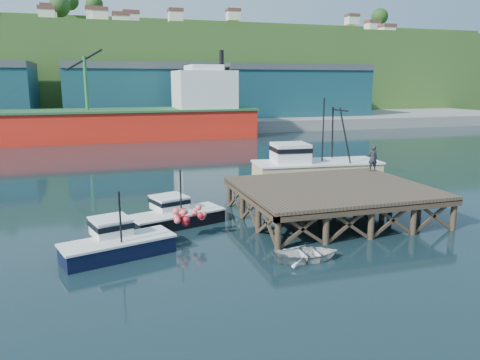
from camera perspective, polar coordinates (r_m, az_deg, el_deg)
name	(u,v)px	position (r m, az deg, el deg)	size (l,w,h in m)	color
ground	(253,224)	(29.69, 1.59, -5.41)	(300.00, 300.00, 0.00)	black
wharf	(333,189)	(31.19, 11.33, -1.10)	(12.00, 10.00, 2.62)	brown
far_quay	(141,121)	(97.56, -11.94, 7.06)	(160.00, 40.00, 2.00)	gray
warehouse_mid	(143,94)	(92.29, -11.78, 10.23)	(28.00, 16.00, 9.00)	#194554
warehouse_right	(288,93)	(99.86, 5.91, 10.52)	(30.00, 16.00, 9.00)	#194554
cargo_ship	(99,118)	(75.01, -16.84, 7.19)	(55.50, 10.00, 13.75)	red
hillside	(128,73)	(127.15, -13.49, 12.58)	(220.00, 50.00, 22.00)	#2D511E
boat_navy	(116,242)	(25.19, -14.85, -7.31)	(6.04, 3.94, 3.56)	black
boat_black	(175,214)	(29.76, -7.91, -4.13)	(6.27, 5.20, 3.64)	black
trawler	(314,166)	(41.93, 9.04, 1.74)	(11.48, 5.01, 7.47)	#D1BA87
dinghy	(307,254)	(24.08, 8.18, -8.88)	(2.35, 3.30, 0.68)	silver
dockworker	(373,158)	(37.01, 15.87, 2.56)	(0.72, 0.47, 1.97)	#212229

